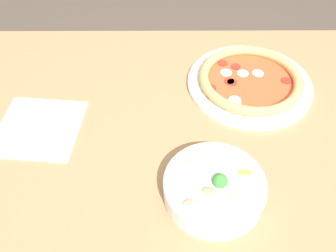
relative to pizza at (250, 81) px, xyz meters
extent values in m
cube|color=#99724C|center=(0.21, 0.15, -0.03)|extent=(1.22, 0.82, 0.03)
cylinder|color=olive|center=(-0.33, -0.19, -0.40)|extent=(0.06, 0.06, 0.71)
cylinder|color=olive|center=(0.75, -0.19, -0.40)|extent=(0.06, 0.06, 0.71)
cylinder|color=white|center=(0.00, 0.00, -0.01)|extent=(0.33, 0.33, 0.01)
torus|color=tan|center=(0.00, 0.00, 0.01)|extent=(0.28, 0.28, 0.03)
cylinder|color=#D14C28|center=(0.00, 0.00, 0.00)|extent=(0.24, 0.24, 0.01)
cylinder|color=maroon|center=(-0.10, 0.00, 0.00)|extent=(0.03, 0.03, 0.00)
cylinder|color=maroon|center=(0.03, -0.06, 0.00)|extent=(0.03, 0.03, 0.00)
cylinder|color=maroon|center=(0.05, 0.01, 0.00)|extent=(0.03, 0.03, 0.00)
cylinder|color=maroon|center=(0.07, -0.07, 0.00)|extent=(0.03, 0.03, 0.00)
cylinder|color=maroon|center=(0.06, 0.00, 0.00)|extent=(0.03, 0.03, 0.00)
cylinder|color=maroon|center=(0.11, 0.03, 0.00)|extent=(0.03, 0.03, 0.00)
ellipsoid|color=silver|center=(0.02, -0.03, 0.00)|extent=(0.03, 0.03, 0.01)
ellipsoid|color=silver|center=(0.05, 0.08, 0.00)|extent=(0.03, 0.03, 0.01)
ellipsoid|color=silver|center=(0.06, -0.03, 0.00)|extent=(0.03, 0.03, 0.01)
ellipsoid|color=silver|center=(0.05, 0.08, 0.00)|extent=(0.03, 0.03, 0.01)
ellipsoid|color=silver|center=(-0.03, -0.03, 0.00)|extent=(0.03, 0.03, 0.01)
cylinder|color=white|center=(0.13, 0.34, 0.01)|extent=(0.21, 0.21, 0.05)
torus|color=white|center=(0.13, 0.34, 0.03)|extent=(0.21, 0.21, 0.01)
ellipsoid|color=#998466|center=(0.14, 0.37, 0.03)|extent=(0.04, 0.04, 0.02)
ellipsoid|color=tan|center=(0.18, 0.30, 0.03)|extent=(0.04, 0.04, 0.02)
ellipsoid|color=tan|center=(0.10, 0.38, 0.03)|extent=(0.04, 0.04, 0.02)
ellipsoid|color=#998466|center=(0.13, 0.30, 0.02)|extent=(0.03, 0.04, 0.02)
ellipsoid|color=#998466|center=(0.18, 0.39, 0.03)|extent=(0.04, 0.04, 0.02)
ellipsoid|color=tan|center=(0.11, 0.27, 0.02)|extent=(0.04, 0.04, 0.02)
sphere|color=#388433|center=(0.12, 0.34, 0.04)|extent=(0.03, 0.03, 0.03)
ellipsoid|color=yellow|center=(0.07, 0.32, 0.03)|extent=(0.04, 0.02, 0.02)
cube|color=white|center=(0.53, 0.15, -0.02)|extent=(0.21, 0.21, 0.00)
cube|color=silver|center=(0.51, 0.13, -0.01)|extent=(0.02, 0.13, 0.00)
cube|color=silver|center=(0.50, 0.22, -0.01)|extent=(0.01, 0.06, 0.00)
cube|color=silver|center=(0.50, 0.22, -0.01)|extent=(0.01, 0.06, 0.00)
cube|color=silver|center=(0.49, 0.22, -0.01)|extent=(0.01, 0.06, 0.00)
cube|color=silver|center=(0.49, 0.22, -0.01)|extent=(0.01, 0.06, 0.00)
cube|color=silver|center=(0.56, 0.10, -0.01)|extent=(0.02, 0.08, 0.01)
cube|color=silver|center=(0.55, 0.19, -0.01)|extent=(0.03, 0.12, 0.00)
camera|label=1|loc=(0.22, 0.76, 0.66)|focal=40.00mm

